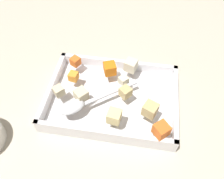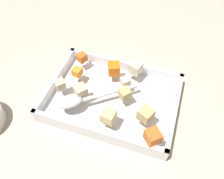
% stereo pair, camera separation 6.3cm
% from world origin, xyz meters
% --- Properties ---
extents(ground_plane, '(4.00, 4.00, 0.00)m').
position_xyz_m(ground_plane, '(0.00, 0.00, 0.00)').
color(ground_plane, '#BCB29E').
extents(baking_dish, '(0.36, 0.26, 0.05)m').
position_xyz_m(baking_dish, '(0.01, -0.01, 0.01)').
color(baking_dish, silver).
rests_on(baking_dish, ground_plane).
extents(carrot_chunk_corner_sw, '(0.03, 0.03, 0.02)m').
position_xyz_m(carrot_chunk_corner_sw, '(0.13, -0.09, 0.06)').
color(carrot_chunk_corner_sw, orange).
rests_on(carrot_chunk_corner_sw, baking_dish).
extents(carrot_chunk_rim_edge, '(0.04, 0.04, 0.03)m').
position_xyz_m(carrot_chunk_rim_edge, '(0.03, -0.08, 0.06)').
color(carrot_chunk_rim_edge, orange).
rests_on(carrot_chunk_rim_edge, baking_dish).
extents(carrot_chunk_under_handle, '(0.03, 0.03, 0.02)m').
position_xyz_m(carrot_chunk_under_handle, '(0.12, -0.03, 0.06)').
color(carrot_chunk_under_handle, orange).
rests_on(carrot_chunk_under_handle, baking_dish).
extents(carrot_chunk_corner_ne, '(0.05, 0.05, 0.03)m').
position_xyz_m(carrot_chunk_corner_ne, '(-0.13, 0.10, 0.06)').
color(carrot_chunk_corner_ne, orange).
rests_on(carrot_chunk_corner_ne, baking_dish).
extents(potato_chunk_corner_nw, '(0.03, 0.03, 0.02)m').
position_xyz_m(potato_chunk_corner_nw, '(-0.02, -0.04, 0.06)').
color(potato_chunk_corner_nw, beige).
rests_on(potato_chunk_corner_nw, baking_dish).
extents(potato_chunk_back_center, '(0.04, 0.04, 0.03)m').
position_xyz_m(potato_chunk_back_center, '(0.15, 0.02, 0.06)').
color(potato_chunk_back_center, beige).
rests_on(potato_chunk_back_center, baking_dish).
extents(potato_chunk_corner_se, '(0.04, 0.04, 0.03)m').
position_xyz_m(potato_chunk_corner_se, '(-0.03, -0.00, 0.06)').
color(potato_chunk_corner_se, tan).
rests_on(potato_chunk_corner_se, baking_dish).
extents(potato_chunk_front_center, '(0.04, 0.04, 0.03)m').
position_xyz_m(potato_chunk_front_center, '(-0.01, 0.08, 0.06)').
color(potato_chunk_front_center, '#E0CC89').
rests_on(potato_chunk_front_center, baking_dish).
extents(potato_chunk_near_spoon, '(0.04, 0.04, 0.03)m').
position_xyz_m(potato_chunk_near_spoon, '(0.09, 0.03, 0.06)').
color(potato_chunk_near_spoon, beige).
rests_on(potato_chunk_near_spoon, baking_dish).
extents(potato_chunk_near_left, '(0.04, 0.04, 0.03)m').
position_xyz_m(potato_chunk_near_left, '(-0.10, 0.05, 0.06)').
color(potato_chunk_near_left, tan).
rests_on(potato_chunk_near_left, baking_dish).
extents(parsnip_chunk_far_right, '(0.04, 0.04, 0.03)m').
position_xyz_m(parsnip_chunk_far_right, '(-0.03, -0.10, 0.06)').
color(parsnip_chunk_far_right, beige).
rests_on(parsnip_chunk_far_right, baking_dish).
extents(serving_spoon, '(0.20, 0.16, 0.02)m').
position_xyz_m(serving_spoon, '(0.09, 0.06, 0.06)').
color(serving_spoon, silver).
rests_on(serving_spoon, baking_dish).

